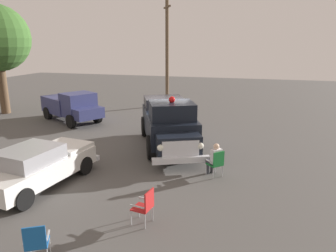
# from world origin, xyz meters

# --- Properties ---
(ground_plane) EXTENTS (60.00, 60.00, 0.00)m
(ground_plane) POSITION_xyz_m (0.00, 0.00, 0.00)
(ground_plane) COLOR #514F4C
(vintage_fire_truck) EXTENTS (6.32, 4.43, 2.59)m
(vintage_fire_truck) POSITION_xyz_m (-0.88, -0.39, 1.20)
(vintage_fire_truck) COLOR black
(vintage_fire_truck) RESTS_ON ground
(classic_hot_rod) EXTENTS (4.58, 2.45, 1.46)m
(classic_hot_rod) POSITION_xyz_m (-6.20, 2.83, 0.75)
(classic_hot_rod) COLOR black
(classic_hot_rod) RESTS_ON ground
(parked_pickup) EXTENTS (3.96, 5.06, 1.90)m
(parked_pickup) POSITION_xyz_m (2.32, 6.84, 0.99)
(parked_pickup) COLOR black
(parked_pickup) RESTS_ON ground
(lawn_chair_near_truck) EXTENTS (0.69, 0.69, 1.02)m
(lawn_chair_near_truck) POSITION_xyz_m (-3.85, -3.05, 0.59)
(lawn_chair_near_truck) COLOR #B7BABF
(lawn_chair_near_truck) RESTS_ON ground
(lawn_chair_by_car) EXTENTS (0.67, 0.67, 1.02)m
(lawn_chair_by_car) POSITION_xyz_m (-9.77, 0.21, 0.59)
(lawn_chair_by_car) COLOR #B7BABF
(lawn_chair_by_car) RESTS_ON ground
(lawn_chair_spare) EXTENTS (0.58, 0.57, 1.02)m
(lawn_chair_spare) POSITION_xyz_m (-7.55, -1.58, 0.59)
(lawn_chair_spare) COLOR #B7BABF
(lawn_chair_spare) RESTS_ON ground
(spectator_seated) EXTENTS (0.64, 0.64, 1.29)m
(spectator_seated) POSITION_xyz_m (-3.76, -2.96, 0.70)
(spectator_seated) COLOR #383842
(spectator_seated) RESTS_ON ground
(utility_pole) EXTENTS (1.53, 0.95, 7.95)m
(utility_pole) POSITION_xyz_m (8.88, 2.46, 4.12)
(utility_pole) COLOR brown
(utility_pole) RESTS_ON ground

